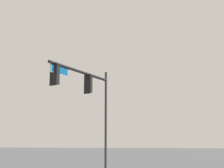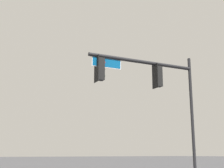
% 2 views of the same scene
% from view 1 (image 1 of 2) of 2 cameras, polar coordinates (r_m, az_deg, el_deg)
% --- Properties ---
extents(signal_pole_near, '(6.11, 0.96, 7.01)m').
position_cam_1_polar(signal_pole_near, '(20.26, -5.22, -0.78)').
color(signal_pole_near, black).
rests_on(signal_pole_near, ground_plane).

